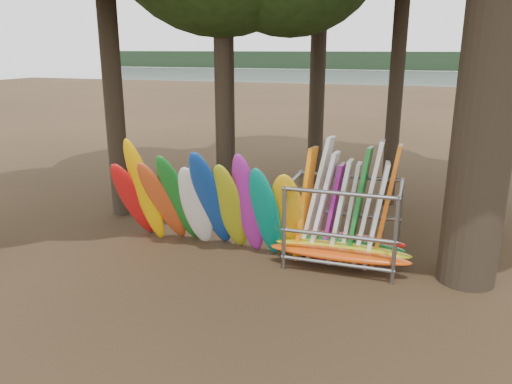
% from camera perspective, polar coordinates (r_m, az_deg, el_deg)
% --- Properties ---
extents(ground, '(120.00, 120.00, 0.00)m').
position_cam_1_polar(ground, '(11.30, -0.68, -9.02)').
color(ground, '#47331E').
rests_on(ground, ground).
extents(lake, '(160.00, 160.00, 0.00)m').
position_cam_1_polar(lake, '(69.91, 16.04, 11.60)').
color(lake, gray).
rests_on(lake, ground).
extents(far_shore, '(160.00, 4.00, 4.00)m').
position_cam_1_polar(far_shore, '(119.74, 17.43, 14.10)').
color(far_shore, black).
rests_on(far_shore, ground).
extents(kayak_row, '(4.81, 2.10, 2.99)m').
position_cam_1_polar(kayak_row, '(11.95, -6.12, -1.35)').
color(kayak_row, red).
rests_on(kayak_row, ground).
extents(storage_rack, '(3.15, 1.54, 2.91)m').
position_cam_1_polar(storage_rack, '(11.54, 9.96, -3.72)').
color(storage_rack, slate).
rests_on(storage_rack, ground).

